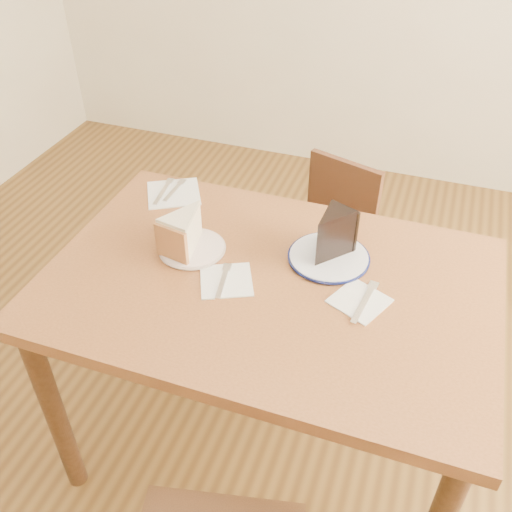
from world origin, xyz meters
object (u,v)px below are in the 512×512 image
object	(u,v)px
chair_far	(324,244)
plate_navy	(329,257)
table	(268,306)
plate_cream	(192,248)
carrot_cake	(187,230)
chocolate_cake	(330,237)

from	to	relation	value
chair_far	plate_navy	distance (m)	0.64
table	chair_far	size ratio (longest dim) A/B	1.68
plate_cream	table	bearing A→B (deg)	-11.21
carrot_cake	chocolate_cake	xyz separation A→B (m)	(0.39, 0.08, 0.01)
chair_far	plate_cream	distance (m)	0.75
carrot_cake	chocolate_cake	world-z (taller)	chocolate_cake
plate_navy	carrot_cake	xyz separation A→B (m)	(-0.39, -0.08, 0.06)
table	chocolate_cake	distance (m)	0.26
chair_far	plate_navy	size ratio (longest dim) A/B	3.26
table	plate_navy	distance (m)	0.22
table	plate_cream	distance (m)	0.27
chair_far	chocolate_cake	distance (m)	0.68
table	plate_navy	world-z (taller)	plate_navy
plate_cream	chocolate_cake	distance (m)	0.39
chair_far	plate_navy	xyz separation A→B (m)	(0.11, -0.52, 0.36)
table	plate_cream	xyz separation A→B (m)	(-0.25, 0.05, 0.10)
table	plate_navy	size ratio (longest dim) A/B	5.48
table	chair_far	xyz separation A→B (m)	(0.02, 0.66, -0.25)
plate_cream	carrot_cake	world-z (taller)	carrot_cake
carrot_cake	chocolate_cake	size ratio (longest dim) A/B	1.10
carrot_cake	plate_navy	bearing A→B (deg)	23.10
carrot_cake	chair_far	bearing A→B (deg)	76.20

